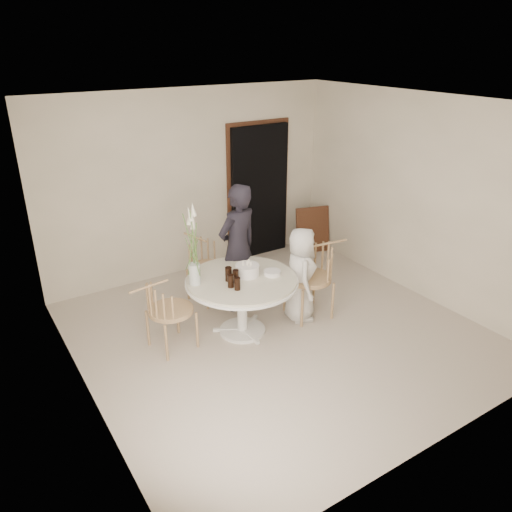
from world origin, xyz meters
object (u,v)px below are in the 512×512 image
girl (238,248)px  flower_vase (193,253)px  chair_right (319,268)px  boy (301,275)px  birthday_cake (247,270)px  table (242,287)px  chair_far (202,259)px  chair_left (161,307)px

girl → flower_vase: bearing=13.3°
chair_right → boy: size_ratio=0.80×
birthday_cake → flower_vase: bearing=167.9°
table → boy: bearing=-7.3°
chair_far → chair_left: bearing=-150.2°
chair_left → table: bearing=-107.0°
girl → birthday_cake: girl is taller
table → chair_left: bearing=171.3°
chair_right → flower_vase: size_ratio=0.99×
chair_right → girl: (-0.78, 0.69, 0.21)m
chair_right → boy: (-0.28, 0.01, -0.02)m
chair_far → chair_left: 1.36m
chair_right → flower_vase: 1.68m
table → chair_right: size_ratio=1.36×
chair_far → flower_vase: bearing=-134.4°
chair_far → girl: 0.65m
chair_far → chair_right: (1.05, -1.20, 0.07)m
girl → flower_vase: (-0.81, -0.41, 0.27)m
chair_left → birthday_cake: size_ratio=3.16×
table → girl: 0.68m
chair_left → girl: girl is taller
girl → birthday_cake: size_ratio=6.02×
chair_far → birthday_cake: birthday_cake is taller
birthday_cake → chair_right: bearing=-8.6°
chair_far → boy: bearing=-70.8°
flower_vase → girl: bearing=26.7°
table → chair_left: size_ratio=1.50×
chair_right → birthday_cake: size_ratio=3.48×
table → chair_far: 1.09m
table → flower_vase: size_ratio=1.35×
chair_right → boy: boy is taller
table → birthday_cake: birthday_cake is taller
boy → birthday_cake: size_ratio=4.35×
chair_left → girl: size_ratio=0.53×
chair_right → flower_vase: flower_vase is taller
boy → birthday_cake: bearing=103.8°
boy → chair_far: bearing=57.5°
chair_left → boy: bearing=-106.4°
chair_far → flower_vase: size_ratio=0.88×
girl → boy: girl is taller
table → boy: (0.79, -0.10, -0.01)m
table → flower_vase: bearing=162.8°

